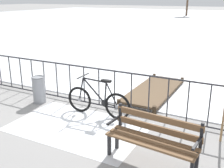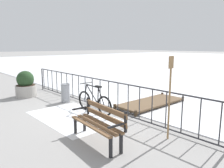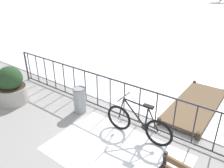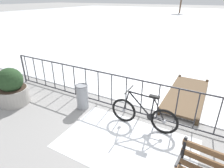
{
  "view_description": "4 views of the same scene",
  "coord_description": "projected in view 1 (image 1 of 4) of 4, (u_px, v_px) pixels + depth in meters",
  "views": [
    {
      "loc": [
        3.62,
        -5.72,
        2.79
      ],
      "look_at": [
        0.41,
        0.38,
        0.57
      ],
      "focal_mm": 43.64,
      "sensor_mm": 36.0,
      "label": 1
    },
    {
      "loc": [
        6.07,
        -4.66,
        2.21
      ],
      "look_at": [
        0.62,
        0.21,
        0.92
      ],
      "focal_mm": 34.91,
      "sensor_mm": 36.0,
      "label": 2
    },
    {
      "loc": [
        2.5,
        -4.2,
        3.43
      ],
      "look_at": [
        -0.68,
        0.08,
        0.87
      ],
      "focal_mm": 35.54,
      "sensor_mm": 36.0,
      "label": 3
    },
    {
      "loc": [
        1.7,
        -4.24,
        3.01
      ],
      "look_at": [
        -0.78,
        0.19,
        0.66
      ],
      "focal_mm": 30.42,
      "sensor_mm": 36.0,
      "label": 4
    }
  ],
  "objects": [
    {
      "name": "park_bench",
      "position": [
        154.0,
        136.0,
        4.67
      ],
      "size": [
        1.64,
        0.62,
        0.89
      ],
      "color": "brown",
      "rests_on": "ground"
    },
    {
      "name": "bicycle_near_railing",
      "position": [
        98.0,
        101.0,
        6.59
      ],
      "size": [
        1.71,
        0.52,
        0.97
      ],
      "color": "black",
      "rests_on": "ground"
    },
    {
      "name": "railing_fence",
      "position": [
        91.0,
        86.0,
        7.1
      ],
      "size": [
        9.06,
        0.06,
        1.07
      ],
      "color": "#2D2D33",
      "rests_on": "ground"
    },
    {
      "name": "frozen_pond",
      "position": [
        222.0,
        22.0,
        31.19
      ],
      "size": [
        80.0,
        56.0,
        0.03
      ],
      "primitive_type": "cube",
      "color": "white",
      "rests_on": "ground"
    },
    {
      "name": "ground_plane",
      "position": [
        92.0,
        106.0,
        7.28
      ],
      "size": [
        160.0,
        160.0,
        0.0
      ],
      "primitive_type": "plane",
      "color": "gray"
    },
    {
      "name": "snow_patch",
      "position": [
        77.0,
        127.0,
        6.1
      ],
      "size": [
        2.97,
        1.88,
        0.01
      ],
      "primitive_type": "cube",
      "color": "white",
      "rests_on": "ground"
    },
    {
      "name": "wooden_dock",
      "position": [
        154.0,
        90.0,
        8.16
      ],
      "size": [
        1.1,
        2.9,
        0.2
      ],
      "color": "brown",
      "rests_on": "ground"
    },
    {
      "name": "trash_bin",
      "position": [
        39.0,
        89.0,
        7.42
      ],
      "size": [
        0.35,
        0.35,
        0.73
      ],
      "color": "gray",
      "rests_on": "ground"
    }
  ]
}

